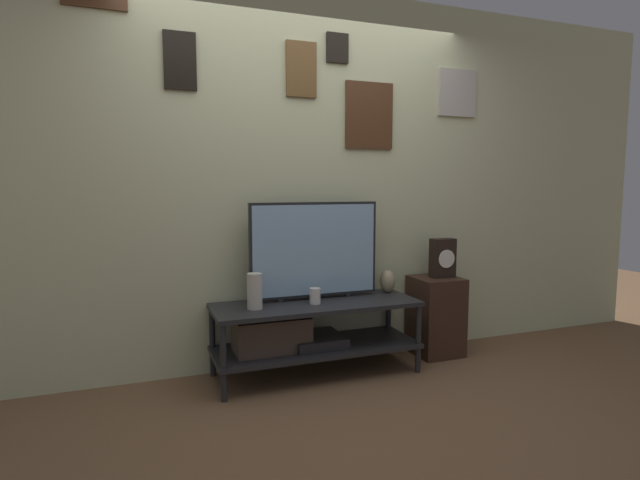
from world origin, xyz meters
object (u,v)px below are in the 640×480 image
television (315,250)px  vase_urn_stoneware (387,281)px  vase_tall_ceramic (255,291)px  candle_jar (315,296)px  mantel_clock (443,258)px

television → vase_urn_stoneware: bearing=1.5°
vase_urn_stoneware → vase_tall_ceramic: (-1.06, -0.15, 0.03)m
vase_urn_stoneware → television: bearing=-178.5°
television → vase_urn_stoneware: 0.65m
candle_jar → mantel_clock: size_ratio=0.36×
television → vase_urn_stoneware: size_ratio=5.57×
television → vase_urn_stoneware: television is taller
television → mantel_clock: television is taller
television → vase_tall_ceramic: 0.54m
candle_jar → vase_tall_ceramic: bearing=179.3°
vase_urn_stoneware → mantel_clock: mantel_clock is taller
television → mantel_clock: 1.04m
mantel_clock → candle_jar: bearing=-174.8°
candle_jar → vase_urn_stoneware: bearing=13.6°
television → vase_tall_ceramic: television is taller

